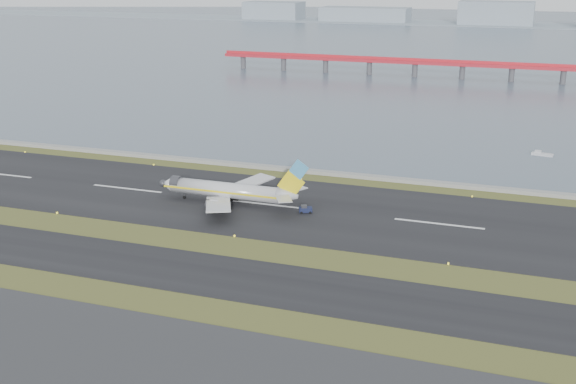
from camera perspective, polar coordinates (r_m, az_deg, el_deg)
name	(u,v)px	position (r m, az deg, el deg)	size (l,w,h in m)	color
ground	(220,249)	(148.06, -5.41, -4.54)	(1000.00, 1000.00, 0.00)	#334819
taxiway_strip	(193,272)	(138.12, -7.49, -6.26)	(1000.00, 18.00, 0.10)	black
runway_strip	(272,205)	(173.97, -1.29, -1.04)	(1000.00, 45.00, 0.10)	black
seawall	(310,171)	(200.92, 1.73, 1.65)	(1000.00, 2.50, 1.00)	gray
bay_water	(467,40)	(589.73, 13.94, 11.61)	(1400.00, 800.00, 1.30)	#434F60
red_pier	(463,65)	(379.24, 13.64, 9.73)	(260.00, 5.00, 10.20)	red
far_shoreline	(500,18)	(747.18, 16.38, 13.03)	(1400.00, 80.00, 60.50)	#8A97A3
airliner	(230,191)	(174.11, -4.58, 0.10)	(38.52, 32.89, 12.80)	silver
pushback_tug	(305,209)	(168.27, 1.38, -1.37)	(3.44, 2.75, 1.93)	#141A38
workboat_near	(542,154)	(232.58, 19.41, 2.85)	(6.57, 3.00, 1.54)	#BDBCC1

